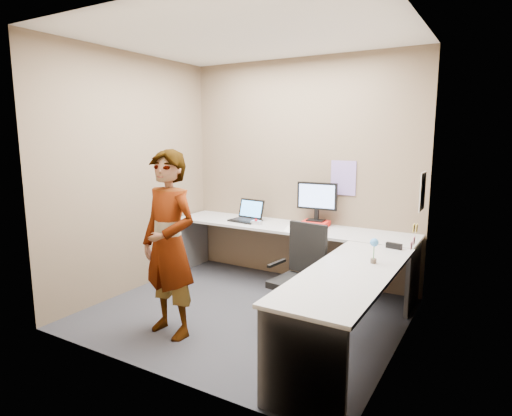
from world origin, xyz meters
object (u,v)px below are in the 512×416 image
Objects in this scene: person at (169,244)px; desk at (301,254)px; monitor at (317,198)px; office_chair at (299,285)px.

desk is at bearing 61.62° from person.
person is (-0.64, -1.86, -0.22)m from monitor.
person reaches higher than monitor.
monitor is 1.98m from person.
person reaches higher than office_chair.
person is (-0.79, -1.10, 0.25)m from desk.
office_chair is (0.14, -0.34, -0.20)m from desk.
office_chair is 0.57× the size of person.
desk is at bearing -82.89° from monitor.
monitor is 0.51× the size of office_chair.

